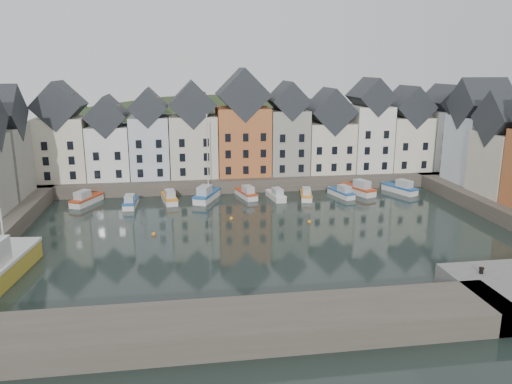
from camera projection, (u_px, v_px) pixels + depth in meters
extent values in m
plane|color=black|center=(271.00, 238.00, 59.81)|extent=(260.00, 260.00, 0.00)
cube|color=#4A4438|center=(241.00, 176.00, 88.32)|extent=(90.00, 16.00, 2.00)
cube|color=#4A4438|center=(192.00, 330.00, 37.03)|extent=(50.00, 6.00, 2.00)
ellipsoid|color=#20341A|center=(229.00, 231.00, 117.91)|extent=(153.60, 70.40, 64.00)
sphere|color=black|center=(163.00, 122.00, 104.49)|extent=(5.77, 5.77, 5.77)
sphere|color=black|center=(328.00, 117.00, 119.63)|extent=(5.27, 5.27, 5.27)
sphere|color=black|center=(366.00, 120.00, 114.42)|extent=(5.07, 5.07, 5.07)
sphere|color=black|center=(290.00, 121.00, 112.86)|extent=(5.01, 5.01, 5.01)
sphere|color=black|center=(52.00, 130.00, 107.03)|extent=(3.94, 3.94, 3.94)
sphere|color=black|center=(343.00, 117.00, 119.67)|extent=(5.21, 5.21, 5.21)
sphere|color=black|center=(235.00, 118.00, 114.27)|extent=(5.45, 5.45, 5.45)
sphere|color=black|center=(401.00, 126.00, 109.80)|extent=(4.49, 4.49, 4.49)
cube|color=#EBE4C5|center=(64.00, 148.00, 80.72)|extent=(7.67, 8.00, 10.07)
cube|color=black|center=(60.00, 105.00, 79.02)|extent=(7.67, 8.16, 7.67)
cube|color=white|center=(110.00, 152.00, 81.94)|extent=(6.56, 8.00, 8.61)
cube|color=black|center=(108.00, 116.00, 80.49)|extent=(6.56, 8.16, 6.56)
cube|color=silver|center=(150.00, 147.00, 82.71)|extent=(6.20, 8.00, 10.02)
cube|color=black|center=(148.00, 107.00, 81.11)|extent=(6.20, 8.16, 6.20)
cube|color=beige|center=(193.00, 146.00, 83.73)|extent=(7.70, 8.00, 10.08)
cube|color=black|center=(192.00, 104.00, 82.02)|extent=(7.70, 8.16, 7.70)
cube|color=#BF6736|center=(243.00, 141.00, 84.78)|extent=(8.69, 8.00, 11.28)
cube|color=black|center=(242.00, 94.00, 82.87)|extent=(8.69, 8.16, 8.69)
cube|color=gray|center=(287.00, 141.00, 85.96)|extent=(6.43, 8.00, 10.78)
cube|color=black|center=(288.00, 100.00, 84.24)|extent=(6.43, 8.16, 6.43)
cube|color=beige|center=(328.00, 147.00, 87.28)|extent=(7.88, 8.00, 8.56)
cube|color=black|center=(329.00, 111.00, 85.75)|extent=(7.88, 8.16, 7.88)
cube|color=white|center=(368.00, 138.00, 88.01)|extent=(6.50, 8.00, 11.27)
cube|color=black|center=(370.00, 97.00, 86.23)|extent=(6.50, 8.16, 6.50)
cube|color=#EBE4C5|center=(405.00, 143.00, 89.26)|extent=(7.23, 8.00, 9.32)
cube|color=black|center=(408.00, 106.00, 87.67)|extent=(7.23, 8.16, 7.23)
cube|color=white|center=(441.00, 139.00, 90.12)|extent=(6.18, 8.00, 10.32)
cube|color=black|center=(445.00, 102.00, 88.48)|extent=(6.18, 8.16, 6.18)
cube|color=silver|center=(477.00, 149.00, 78.82)|extent=(7.47, 8.00, 10.38)
cube|color=black|center=(482.00, 104.00, 77.06)|extent=(7.62, 8.00, 8.00)
cube|color=beige|center=(509.00, 164.00, 71.33)|extent=(8.14, 8.00, 8.89)
sphere|color=orange|center=(231.00, 218.00, 66.86)|extent=(0.50, 0.50, 0.50)
sphere|color=orange|center=(309.00, 222.00, 65.43)|extent=(0.50, 0.50, 0.50)
sphere|color=orange|center=(154.00, 234.00, 60.63)|extent=(0.50, 0.50, 0.50)
cube|color=silver|center=(87.00, 201.00, 74.50)|extent=(4.22, 6.33, 1.12)
cube|color=#BE3E1B|center=(86.00, 197.00, 74.35)|extent=(4.36, 6.48, 0.26)
cube|color=#ABB2B3|center=(82.00, 195.00, 73.34)|extent=(2.32, 2.82, 1.22)
cube|color=silver|center=(131.00, 204.00, 73.20)|extent=(1.90, 5.48, 0.99)
cube|color=#22559C|center=(131.00, 201.00, 73.07)|extent=(2.00, 5.59, 0.23)
cube|color=#ABB2B3|center=(130.00, 198.00, 72.15)|extent=(1.37, 2.22, 1.08)
cube|color=silver|center=(169.00, 200.00, 75.49)|extent=(2.64, 5.92, 1.05)
cube|color=orange|center=(169.00, 196.00, 75.35)|extent=(2.75, 6.05, 0.24)
cube|color=#ABB2B3|center=(170.00, 194.00, 74.42)|extent=(1.70, 2.48, 1.14)
cube|color=silver|center=(207.00, 197.00, 76.59)|extent=(4.57, 7.08, 1.25)
cube|color=#22559C|center=(207.00, 193.00, 76.42)|extent=(4.73, 7.25, 0.28)
cube|color=#ABB2B3|center=(204.00, 190.00, 75.29)|extent=(2.54, 3.14, 1.37)
cylinder|color=silver|center=(208.00, 155.00, 75.65)|extent=(0.16, 0.16, 12.52)
cube|color=silver|center=(246.00, 195.00, 78.19)|extent=(3.04, 5.87, 1.03)
cube|color=#BE3E1B|center=(246.00, 192.00, 78.05)|extent=(3.16, 6.00, 0.23)
cube|color=#ABB2B3|center=(248.00, 189.00, 77.16)|extent=(1.83, 2.51, 1.12)
cube|color=silver|center=(276.00, 197.00, 77.21)|extent=(2.38, 5.48, 0.97)
cube|color=silver|center=(276.00, 194.00, 77.08)|extent=(2.48, 5.60, 0.22)
cube|color=#ABB2B3|center=(277.00, 192.00, 76.21)|extent=(1.54, 2.28, 1.06)
cube|color=silver|center=(306.00, 197.00, 77.47)|extent=(2.58, 5.45, 0.96)
cube|color=orange|center=(306.00, 193.00, 77.34)|extent=(2.69, 5.57, 0.22)
cube|color=#ABB2B3|center=(306.00, 191.00, 76.45)|extent=(1.61, 2.30, 1.05)
cube|color=silver|center=(341.00, 194.00, 78.76)|extent=(3.07, 5.65, 0.99)
cube|color=#22559C|center=(341.00, 191.00, 78.63)|extent=(3.19, 5.78, 0.23)
cube|color=#ABB2B3|center=(344.00, 189.00, 77.78)|extent=(1.82, 2.43, 1.08)
cube|color=silver|center=(357.00, 191.00, 80.57)|extent=(4.30, 6.88, 1.21)
cube|color=#BE3E1B|center=(358.00, 187.00, 80.41)|extent=(4.45, 7.04, 0.28)
cube|color=#ABB2B3|center=(362.00, 184.00, 79.42)|extent=(2.41, 3.03, 1.32)
cube|color=silver|center=(399.00, 190.00, 81.19)|extent=(4.12, 6.47, 1.14)
cube|color=#22559C|center=(400.00, 187.00, 81.03)|extent=(4.26, 6.63, 0.26)
cube|color=#ABB2B3|center=(404.00, 184.00, 80.10)|extent=(2.30, 2.86, 1.25)
cylinder|color=silver|center=(3.00, 230.00, 48.67)|extent=(0.18, 0.18, 4.43)
cylinder|color=black|center=(481.00, 271.00, 44.50)|extent=(0.36, 0.36, 0.50)
cylinder|color=black|center=(482.00, 268.00, 44.44)|extent=(0.48, 0.48, 0.08)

